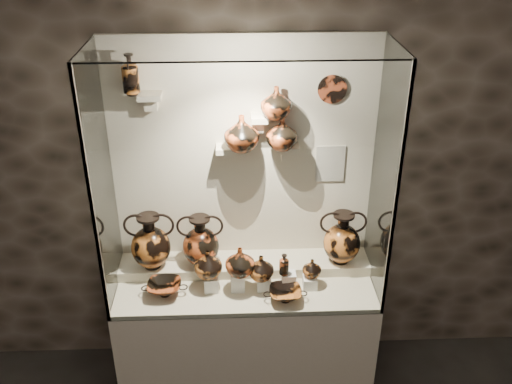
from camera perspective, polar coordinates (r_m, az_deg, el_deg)
The scene contains 36 objects.
wall_back at distance 3.69m, azimuth -1.30°, elevation 3.44°, with size 5.00×0.02×3.20m, color #2B231B.
plinth at distance 4.09m, azimuth -1.02°, elevation -13.98°, with size 1.70×0.60×0.80m, color beige.
front_tier at distance 3.82m, azimuth -1.07°, elevation -9.36°, with size 1.68×0.58×0.03m, color beige.
rear_tier at distance 3.94m, azimuth -1.14°, elevation -7.41°, with size 1.70×0.25×0.10m, color beige.
back_panel at distance 3.68m, azimuth -1.30°, elevation 3.41°, with size 1.70×0.03×1.60m, color beige.
glass_front at distance 3.14m, azimuth -1.06°, elevation -1.25°, with size 1.70×0.01×1.60m, color white.
glass_left at distance 3.49m, azimuth -15.21°, elevation 0.89°, with size 0.01×0.60×1.60m, color white.
glass_right at distance 3.52m, azimuth 12.73°, elevation 1.42°, with size 0.01×0.60×1.60m, color white.
glass_top at distance 3.12m, azimuth -1.33°, elevation 14.33°, with size 1.70×0.60×0.01m, color white.
frame_post_left at distance 3.24m, azimuth -16.09°, elevation -1.45°, with size 0.02×0.02×1.60m, color gray.
frame_post_right at distance 3.27m, azimuth 13.82°, elevation -0.87°, with size 0.02×0.02×1.60m, color gray.
pedestal_a at distance 3.74m, azimuth -4.47°, elevation -9.09°, with size 0.09×0.09×0.10m, color silver.
pedestal_b at distance 3.73m, azimuth -1.84°, elevation -8.87°, with size 0.09×0.09×0.13m, color silver.
pedestal_c at distance 3.75m, azimuth 0.80°, elevation -9.05°, with size 0.09×0.09×0.09m, color silver.
pedestal_d at distance 3.75m, azimuth 3.27°, elevation -8.80°, with size 0.09×0.09×0.12m, color silver.
pedestal_e at distance 3.78m, azimuth 5.41°, elevation -8.96°, with size 0.09×0.09×0.08m, color silver.
bracket_ul at distance 3.48m, azimuth -10.56°, elevation 9.42°, with size 0.14×0.12×0.04m, color beige.
bracket_ca at distance 3.57m, azimuth -2.89°, elevation 4.33°, with size 0.14×0.12×0.04m, color beige.
bracket_cb at distance 3.50m, azimuth 0.33°, elevation 7.39°, with size 0.10×0.12×0.04m, color beige.
bracket_cc at distance 3.59m, azimuth 3.20°, elevation 4.43°, with size 0.14×0.12×0.04m, color beige.
amphora_left at distance 3.81m, azimuth -10.51°, elevation -4.86°, with size 0.31×0.31×0.39m, color #B86123, non-canonical shape.
amphora_mid at distance 3.79m, azimuth -5.56°, elevation -4.89°, with size 0.29×0.29×0.37m, color #A8451D, non-canonical shape.
amphora_right at distance 3.84m, azimuth 8.61°, elevation -4.52°, with size 0.30×0.30×0.37m, color #B86123, non-canonical shape.
jug_a at distance 3.67m, azimuth -4.82°, elevation -7.15°, with size 0.18×0.18×0.19m, color #B86123.
jug_b at distance 3.62m, azimuth -1.61°, elevation -6.94°, with size 0.19×0.19×0.20m, color #A8451D.
jug_c at distance 3.66m, azimuth 0.51°, elevation -7.55°, with size 0.17×0.17×0.17m, color #B86123.
jug_e at distance 3.73m, azimuth 5.61°, elevation -7.55°, with size 0.12×0.12×0.13m, color #B86123.
lekythos_small at distance 3.65m, azimuth 2.82°, elevation -7.13°, with size 0.07×0.07×0.17m, color #A8451D, non-canonical shape.
kylix_left at distance 3.74m, azimuth -9.14°, elevation -9.40°, with size 0.28×0.24×0.11m, color #A8451D, non-canonical shape.
kylix_right at distance 3.65m, azimuth 2.95°, elevation -10.11°, with size 0.26×0.22×0.11m, color #B86123, non-canonical shape.
lekythos_tall at distance 3.43m, azimuth -12.47°, elevation 11.60°, with size 0.11×0.11×0.27m, color #B86123, non-canonical shape.
ovoid_vase_a at distance 3.47m, azimuth -1.45°, elevation 5.94°, with size 0.22×0.22×0.22m, color #A8451D.
ovoid_vase_b at distance 3.43m, azimuth 2.03°, elevation 8.95°, with size 0.19×0.19×0.20m, color #A8451D.
ovoid_vase_c at distance 3.50m, azimuth 2.59°, elevation 5.89°, with size 0.19×0.19×0.20m, color #A8451D.
wall_plate at distance 3.54m, azimuth 7.63°, elevation 10.16°, with size 0.18×0.18×0.02m, color #9A3C1E.
info_placard at distance 3.73m, azimuth 7.42°, elevation 2.83°, with size 0.19×0.01×0.25m, color beige.
Camera 1 is at (-0.05, -0.85, 3.14)m, focal length 40.00 mm.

